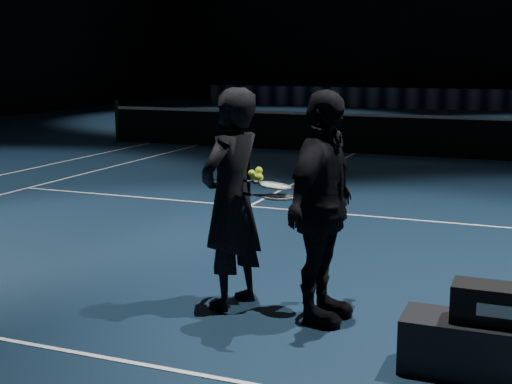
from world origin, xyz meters
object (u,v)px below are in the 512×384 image
racket_bag (502,305)px  tennis_balls (258,175)px  racket_upper (275,186)px  player_bench (499,351)px  player_b (322,208)px  player_a (232,199)px  racket_lower (278,197)px

racket_bag → tennis_balls: (-2.07, 0.66, 0.68)m
racket_upper → player_bench: bearing=-19.4°
racket_bag → player_b: bearing=157.3°
player_b → tennis_balls: bearing=91.1°
player_a → racket_upper: (0.40, 0.01, 0.15)m
player_a → tennis_balls: 0.35m
player_b → racket_lower: (-0.40, 0.03, 0.06)m
tennis_balls → racket_upper: bearing=9.3°
racket_bag → racket_lower: bearing=160.9°
racket_lower → racket_bag: bearing=-14.6°
racket_upper → player_b: bearing=-9.1°
racket_upper → tennis_balls: bearing=-170.4°
racket_lower → tennis_balls: bearing=178.5°
racket_lower → tennis_balls: size_ratio=5.67×
player_bench → tennis_balls: (-2.07, 0.66, 1.01)m
player_bench → player_a: (-2.32, 0.68, 0.78)m
player_b → tennis_balls: 0.64m
racket_bag → player_a: 2.46m
player_bench → racket_bag: bearing=0.0°
tennis_balls → player_b: bearing=-4.7°
player_bench → player_b: (-1.48, 0.61, 0.78)m
player_b → player_a: bearing=91.6°
player_a → player_bench: bearing=88.6°
player_a → player_b: 0.85m
player_bench → player_b: 1.78m
player_bench → racket_upper: 2.24m
player_bench → tennis_balls: size_ratio=11.13×
racket_bag → racket_upper: 2.12m
player_bench → player_b: size_ratio=0.68×
racket_upper → tennis_balls: tennis_balls is taller
player_a → player_b: same height
racket_bag → racket_lower: 2.04m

